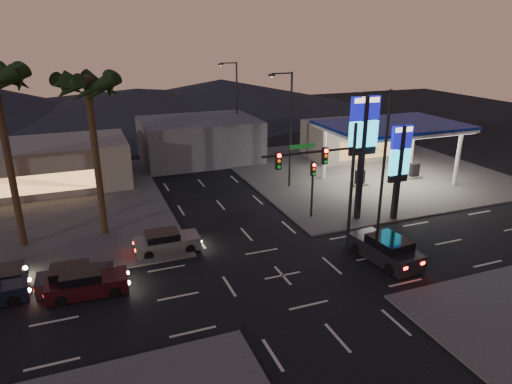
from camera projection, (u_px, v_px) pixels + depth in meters
name	position (u px, v px, depth m)	size (l,w,h in m)	color
ground	(283.00, 275.00, 25.92)	(140.00, 140.00, 0.00)	black
corner_lot_ne	(362.00, 170.00, 45.44)	(24.00, 24.00, 0.12)	#47443F
corner_lot_nw	(3.00, 214.00, 34.48)	(24.00, 24.00, 0.12)	#47443F
gas_station	(392.00, 128.00, 40.26)	(12.20, 8.20, 5.47)	silver
convenience_store	(353.00, 139.00, 49.87)	(10.00, 6.00, 4.00)	#726B5B
pylon_sign_tall	(363.00, 134.00, 31.54)	(2.20, 0.35, 9.00)	black
pylon_sign_short	(400.00, 159.00, 32.09)	(1.60, 0.35, 7.00)	black
traffic_signal_mast	(328.00, 171.00, 27.21)	(6.10, 0.39, 8.00)	black
pedestal_signal	(313.00, 181.00, 32.96)	(0.32, 0.39, 4.30)	black
streetlight_near	(381.00, 162.00, 27.22)	(2.14, 0.25, 10.00)	black
streetlight_mid	(289.00, 124.00, 38.65)	(2.14, 0.25, 10.00)	black
streetlight_far	(235.00, 102.00, 50.95)	(2.14, 0.25, 10.00)	black
palm_a	(89.00, 95.00, 28.05)	(4.41, 4.41, 10.86)	black
building_far_west	(33.00, 166.00, 39.79)	(16.00, 8.00, 4.00)	#726B5B
building_far_mid	(199.00, 140.00, 48.72)	(12.00, 9.00, 4.40)	#4C4C51
hill_right	(221.00, 93.00, 82.95)	(50.00, 50.00, 5.00)	black
hill_center	(138.00, 100.00, 77.98)	(60.00, 60.00, 4.00)	black
car_lane_a_front	(75.00, 278.00, 24.45)	(4.14, 1.85, 1.33)	black
car_lane_a_mid	(86.00, 283.00, 23.90)	(4.29, 1.97, 1.37)	black
car_lane_b_front	(166.00, 242.00, 28.61)	(4.16, 1.79, 1.35)	#525355
suv_station	(386.00, 250.00, 27.37)	(2.47, 4.94, 1.59)	black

